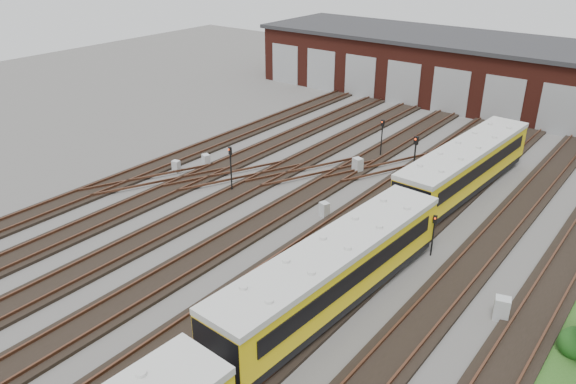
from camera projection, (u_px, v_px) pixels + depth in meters
The scene contains 13 objects.
ground at pixel (219, 277), 29.11m from camera, with size 120.00×120.00×0.00m, color #484643.
track_network at pixel (225, 269), 29.58m from camera, with size 30.40×70.00×0.33m.
maintenance_shed at pixel (494, 73), 56.43m from camera, with size 51.00×12.50×6.35m.
metro_train at pixel (334, 272), 26.13m from camera, with size 3.51×47.03×3.08m.
signal_mast_0 at pixel (231, 164), 37.64m from camera, with size 0.30×0.28×3.27m.
signal_mast_1 at pixel (382, 134), 43.57m from camera, with size 0.27×0.26×3.05m.
signal_mast_2 at pixel (415, 154), 38.54m from camera, with size 0.31×0.29×3.63m.
signal_mast_3 at pixel (434, 230), 30.37m from camera, with size 0.25×0.23×2.48m.
relay_cabinet_0 at pixel (176, 166), 41.51m from camera, with size 0.53×0.44×0.88m, color #B4B8BA.
relay_cabinet_1 at pixel (206, 160), 42.45m from camera, with size 0.57×0.48×0.96m, color #B4B8BA.
relay_cabinet_2 at pixel (324, 209), 35.08m from camera, with size 0.56×0.47×0.94m, color #B4B8BA.
relay_cabinet_3 at pixel (358, 165), 41.32m from camera, with size 0.68×0.57×1.14m, color #B4B8BA.
relay_cabinet_4 at pixel (502, 309), 25.77m from camera, with size 0.69×0.57×1.14m, color #B4B8BA.
Camera 1 is at (17.73, -17.21, 16.42)m, focal length 35.00 mm.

